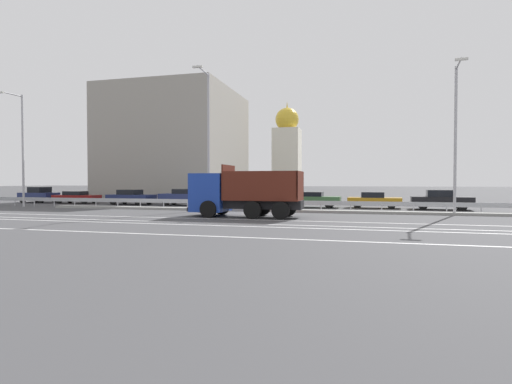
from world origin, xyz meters
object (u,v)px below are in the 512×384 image
object	(u,v)px
street_lamp_2	(456,132)
parked_car_2	(131,197)
parked_car_1	(77,197)
parked_car_6	(374,200)
street_lamp_1	(208,134)
median_road_sign	(225,194)
parked_car_7	(441,200)
parked_car_4	(247,198)
church_tower	(287,154)
parked_car_3	(183,197)
parked_car_0	(39,195)
dump_truck	(232,195)
street_lamp_0	(21,145)
parked_car_5	(312,199)

from	to	relation	value
street_lamp_2	parked_car_2	xyz separation A→B (m)	(-26.94, 5.48, -4.61)
parked_car_1	parked_car_6	xyz separation A→B (m)	(28.63, 0.04, 0.03)
street_lamp_1	median_road_sign	bearing A→B (deg)	15.13
median_road_sign	street_lamp_2	size ratio (longest dim) A/B	0.25
parked_car_2	parked_car_7	distance (m)	27.12
median_road_sign	parked_car_6	bearing A→B (deg)	27.41
parked_car_4	parked_car_6	world-z (taller)	parked_car_4
parked_car_6	church_tower	distance (m)	23.92
street_lamp_1	parked_car_2	world-z (taller)	street_lamp_1
parked_car_2	street_lamp_1	bearing A→B (deg)	64.87
parked_car_1	parked_car_3	xyz separation A→B (m)	(11.68, -0.21, 0.12)
parked_car_1	parked_car_4	size ratio (longest dim) A/B	0.94
street_lamp_1	parked_car_4	xyz separation A→B (m)	(1.46, 5.52, -5.01)
street_lamp_1	parked_car_0	size ratio (longest dim) A/B	2.64
parked_car_1	street_lamp_2	bearing A→B (deg)	75.70
parked_car_0	parked_car_4	world-z (taller)	parked_car_0
dump_truck	street_lamp_2	size ratio (longest dim) A/B	0.73
parked_car_7	church_tower	size ratio (longest dim) A/B	0.34
street_lamp_0	street_lamp_1	xyz separation A→B (m)	(17.09, -0.01, 0.41)
parked_car_2	parked_car_3	world-z (taller)	parked_car_3
dump_truck	parked_car_5	distance (m)	10.74
parked_car_4	street_lamp_0	bearing A→B (deg)	107.55
parked_car_0	parked_car_3	xyz separation A→B (m)	(16.34, -0.34, -0.03)
street_lamp_1	parked_car_3	size ratio (longest dim) A/B	2.45
parked_car_0	parked_car_1	size ratio (longest dim) A/B	0.86
parked_car_6	street_lamp_2	bearing A→B (deg)	42.23
median_road_sign	parked_car_4	xyz separation A→B (m)	(0.18, 5.18, -0.58)
median_road_sign	parked_car_2	size ratio (longest dim) A/B	0.53
street_lamp_0	street_lamp_2	distance (m)	34.11
parked_car_6	church_tower	xyz separation A→B (m)	(-10.94, 20.58, 5.37)
street_lamp_1	parked_car_4	size ratio (longest dim) A/B	2.13
parked_car_4	church_tower	size ratio (longest dim) A/B	0.37
parked_car_0	street_lamp_2	bearing A→B (deg)	-95.57
street_lamp_1	street_lamp_2	world-z (taller)	street_lamp_1
parked_car_4	parked_car_7	size ratio (longest dim) A/B	1.07
street_lamp_2	street_lamp_1	bearing A→B (deg)	179.88
parked_car_3	parked_car_1	bearing A→B (deg)	86.68
parked_car_7	dump_truck	bearing A→B (deg)	-50.61
street_lamp_1	parked_car_1	bearing A→B (deg)	159.92
parked_car_3	church_tower	world-z (taller)	church_tower
dump_truck	parked_car_1	distance (m)	22.24
parked_car_0	parked_car_6	xyz separation A→B (m)	(33.29, -0.10, -0.12)
dump_truck	street_lamp_0	distance (m)	21.22
parked_car_3	parked_car_7	bearing A→B (deg)	-93.06
parked_car_4	parked_car_1	bearing A→B (deg)	89.51
parked_car_6	parked_car_3	bearing A→B (deg)	-85.19
parked_car_0	parked_car_1	bearing A→B (deg)	-88.07
street_lamp_2	parked_car_0	distance (m)	38.84
median_road_sign	street_lamp_1	bearing A→B (deg)	-164.87
parked_car_1	parked_car_3	size ratio (longest dim) A/B	1.08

